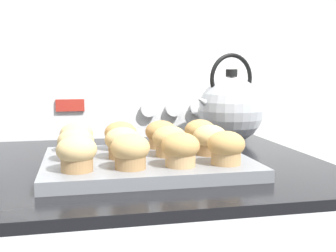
{
  "coord_description": "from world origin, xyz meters",
  "views": [
    {
      "loc": [
        -0.14,
        -0.51,
        1.07
      ],
      "look_at": [
        0.03,
        0.25,
        0.96
      ],
      "focal_mm": 45.0,
      "sensor_mm": 36.0,
      "label": 1
    }
  ],
  "objects_px": {
    "muffin_r1_c0": "(76,144)",
    "muffin_r1_c2": "(170,141)",
    "muffin_r0_c1": "(130,151)",
    "muffin_r2_c0": "(76,137)",
    "muffin_r0_c0": "(77,153)",
    "muffin_r1_c1": "(123,143)",
    "muffin_r0_c3": "(226,147)",
    "muffin_r2_c3": "(200,133)",
    "muffin_r0_c2": "(180,149)",
    "muffin_r2_c2": "(161,134)",
    "muffin_r1_c3": "(210,140)",
    "tea_kettle": "(230,109)",
    "muffin_pan": "(146,163)",
    "muffin_r2_c1": "(121,136)"
  },
  "relations": [
    {
      "from": "muffin_r0_c3",
      "to": "muffin_r2_c2",
      "type": "height_order",
      "value": "same"
    },
    {
      "from": "muffin_pan",
      "to": "muffin_r2_c1",
      "type": "xyz_separation_m",
      "value": [
        -0.04,
        0.09,
        0.04
      ]
    },
    {
      "from": "muffin_r1_c3",
      "to": "muffin_r2_c0",
      "type": "relative_size",
      "value": 1.0
    },
    {
      "from": "muffin_r0_c3",
      "to": "muffin_r2_c1",
      "type": "xyz_separation_m",
      "value": [
        -0.17,
        0.18,
        0.0
      ]
    },
    {
      "from": "muffin_r1_c3",
      "to": "muffin_r2_c3",
      "type": "bearing_deg",
      "value": 86.35
    },
    {
      "from": "muffin_r2_c0",
      "to": "muffin_r2_c2",
      "type": "bearing_deg",
      "value": 0.21
    },
    {
      "from": "muffin_r0_c2",
      "to": "muffin_r1_c3",
      "type": "distance_m",
      "value": 0.12
    },
    {
      "from": "muffin_r0_c2",
      "to": "muffin_r2_c2",
      "type": "distance_m",
      "value": 0.18
    },
    {
      "from": "muffin_r0_c0",
      "to": "tea_kettle",
      "type": "xyz_separation_m",
      "value": [
        0.39,
        0.34,
        0.04
      ]
    },
    {
      "from": "muffin_r0_c3",
      "to": "muffin_r2_c3",
      "type": "bearing_deg",
      "value": 88.74
    },
    {
      "from": "muffin_r0_c3",
      "to": "muffin_r2_c0",
      "type": "xyz_separation_m",
      "value": [
        -0.26,
        0.18,
        0.0
      ]
    },
    {
      "from": "muffin_r1_c0",
      "to": "muffin_r2_c2",
      "type": "xyz_separation_m",
      "value": [
        0.18,
        0.09,
        0.0
      ]
    },
    {
      "from": "muffin_r1_c2",
      "to": "muffin_r1_c3",
      "type": "bearing_deg",
      "value": -1.85
    },
    {
      "from": "muffin_r2_c2",
      "to": "muffin_r1_c3",
      "type": "bearing_deg",
      "value": -48.12
    },
    {
      "from": "muffin_r0_c0",
      "to": "muffin_r1_c1",
      "type": "xyz_separation_m",
      "value": [
        0.09,
        0.09,
        0.0
      ]
    },
    {
      "from": "muffin_r2_c1",
      "to": "muffin_r0_c1",
      "type": "bearing_deg",
      "value": -90.42
    },
    {
      "from": "muffin_r0_c0",
      "to": "muffin_r0_c1",
      "type": "relative_size",
      "value": 1.0
    },
    {
      "from": "muffin_r0_c1",
      "to": "muffin_r2_c1",
      "type": "height_order",
      "value": "same"
    },
    {
      "from": "muffin_r2_c1",
      "to": "muffin_r0_c3",
      "type": "bearing_deg",
      "value": -46.19
    },
    {
      "from": "muffin_r1_c0",
      "to": "muffin_r1_c2",
      "type": "distance_m",
      "value": 0.18
    },
    {
      "from": "muffin_r2_c0",
      "to": "muffin_r2_c2",
      "type": "xyz_separation_m",
      "value": [
        0.18,
        0.0,
        0.0
      ]
    },
    {
      "from": "muffin_r2_c1",
      "to": "muffin_r2_c2",
      "type": "distance_m",
      "value": 0.09
    },
    {
      "from": "muffin_r1_c0",
      "to": "muffin_r2_c3",
      "type": "height_order",
      "value": "same"
    },
    {
      "from": "muffin_r0_c1",
      "to": "muffin_r1_c2",
      "type": "height_order",
      "value": "same"
    },
    {
      "from": "muffin_pan",
      "to": "tea_kettle",
      "type": "xyz_separation_m",
      "value": [
        0.26,
        0.25,
        0.08
      ]
    },
    {
      "from": "muffin_r0_c2",
      "to": "muffin_r1_c0",
      "type": "distance_m",
      "value": 0.2
    },
    {
      "from": "muffin_pan",
      "to": "muffin_r0_c0",
      "type": "height_order",
      "value": "muffin_r0_c0"
    },
    {
      "from": "muffin_r0_c0",
      "to": "muffin_r0_c3",
      "type": "xyz_separation_m",
      "value": [
        0.26,
        -0.0,
        0.0
      ]
    },
    {
      "from": "muffin_r0_c1",
      "to": "muffin_r0_c0",
      "type": "bearing_deg",
      "value": 179.74
    },
    {
      "from": "muffin_r1_c0",
      "to": "muffin_r1_c1",
      "type": "distance_m",
      "value": 0.09
    },
    {
      "from": "muffin_r0_c0",
      "to": "muffin_r1_c1",
      "type": "relative_size",
      "value": 1.0
    },
    {
      "from": "muffin_r0_c3",
      "to": "tea_kettle",
      "type": "xyz_separation_m",
      "value": [
        0.13,
        0.34,
        0.04
      ]
    },
    {
      "from": "muffin_r2_c0",
      "to": "muffin_r2_c1",
      "type": "relative_size",
      "value": 1.0
    },
    {
      "from": "muffin_r0_c2",
      "to": "muffin_r1_c1",
      "type": "xyz_separation_m",
      "value": [
        -0.09,
        0.09,
        0.0
      ]
    },
    {
      "from": "muffin_r0_c1",
      "to": "muffin_r2_c0",
      "type": "xyz_separation_m",
      "value": [
        -0.09,
        0.18,
        0.0
      ]
    },
    {
      "from": "muffin_r2_c3",
      "to": "muffin_r1_c1",
      "type": "bearing_deg",
      "value": -153.75
    },
    {
      "from": "muffin_r0_c0",
      "to": "muffin_r1_c3",
      "type": "relative_size",
      "value": 1.0
    },
    {
      "from": "muffin_r0_c3",
      "to": "muffin_r1_c3",
      "type": "distance_m",
      "value": 0.09
    },
    {
      "from": "muffin_r0_c2",
      "to": "muffin_r0_c3",
      "type": "height_order",
      "value": "same"
    },
    {
      "from": "muffin_r0_c1",
      "to": "muffin_r0_c3",
      "type": "bearing_deg",
      "value": -0.56
    },
    {
      "from": "muffin_r0_c1",
      "to": "muffin_r2_c1",
      "type": "bearing_deg",
      "value": 89.58
    },
    {
      "from": "muffin_r1_c3",
      "to": "muffin_r2_c3",
      "type": "relative_size",
      "value": 1.0
    },
    {
      "from": "muffin_r1_c3",
      "to": "muffin_r2_c2",
      "type": "distance_m",
      "value": 0.12
    },
    {
      "from": "muffin_r0_c0",
      "to": "muffin_r0_c1",
      "type": "distance_m",
      "value": 0.09
    },
    {
      "from": "muffin_r1_c0",
      "to": "muffin_r2_c2",
      "type": "bearing_deg",
      "value": 26.52
    },
    {
      "from": "muffin_r2_c0",
      "to": "muffin_r2_c3",
      "type": "relative_size",
      "value": 1.0
    },
    {
      "from": "muffin_r0_c1",
      "to": "muffin_r1_c0",
      "type": "height_order",
      "value": "same"
    },
    {
      "from": "muffin_r0_c1",
      "to": "muffin_r2_c0",
      "type": "relative_size",
      "value": 1.0
    },
    {
      "from": "muffin_r2_c3",
      "to": "muffin_r2_c0",
      "type": "bearing_deg",
      "value": -179.96
    },
    {
      "from": "muffin_r2_c0",
      "to": "muffin_r2_c2",
      "type": "distance_m",
      "value": 0.18
    }
  ]
}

